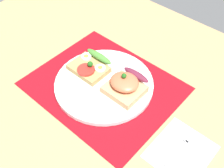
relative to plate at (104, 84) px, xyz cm
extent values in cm
cube|color=tan|center=(0.00, 0.00, -2.56)|extent=(120.00, 90.00, 3.20)
cube|color=maroon|center=(0.00, 0.00, -0.81)|extent=(39.68, 32.81, 0.30)
cylinder|color=white|center=(0.00, 0.00, 0.00)|extent=(27.69, 27.69, 1.33)
cube|color=#A98850|center=(-6.47, 0.53, 1.49)|extent=(10.65, 7.95, 1.64)
cylinder|color=red|center=(-5.81, -1.14, 2.61)|extent=(5.01, 5.01, 0.60)
ellipsoid|color=#478332|center=(-6.47, 4.90, 3.21)|extent=(9.37, 2.20, 1.80)
sphere|color=#1E5919|center=(-5.73, 0.53, 3.71)|extent=(1.60, 1.60, 1.60)
cylinder|color=white|center=(-9.67, 2.79, 2.56)|extent=(3.04, 3.04, 0.50)
cylinder|color=yellow|center=(-9.67, 2.79, 2.89)|extent=(1.37, 1.37, 0.16)
cylinder|color=white|center=(-3.28, 2.03, 2.56)|extent=(3.04, 3.04, 0.50)
cylinder|color=yellow|center=(-3.28, 2.03, 2.89)|extent=(1.37, 1.37, 0.16)
cube|color=tan|center=(6.47, 1.11, 1.65)|extent=(9.68, 8.86, 1.98)
ellipsoid|color=#E96340|center=(6.03, 1.55, 3.92)|extent=(7.94, 7.09, 2.55)
ellipsoid|color=maroon|center=(6.47, 5.94, 3.54)|extent=(8.23, 2.20, 1.80)
sphere|color=#1E5919|center=(5.67, 1.71, 5.89)|extent=(1.40, 1.40, 1.40)
cube|color=white|center=(27.42, -3.28, -0.66)|extent=(12.75, 14.53, 0.60)
cube|color=#B7B7BC|center=(27.20, -5.31, -0.20)|extent=(0.80, 10.16, 0.32)
cube|color=#B7B7BC|center=(27.20, -0.03, -0.20)|extent=(1.50, 1.20, 0.32)
cube|color=#B7B7BC|center=(26.55, 1.97, -0.20)|extent=(0.32, 2.80, 0.32)
cube|color=#B7B7BC|center=(27.20, 1.97, -0.20)|extent=(0.32, 2.80, 0.32)
cube|color=#B7B7BC|center=(27.85, 1.97, -0.20)|extent=(0.32, 2.80, 0.32)
camera|label=1|loc=(36.94, -38.14, 58.38)|focal=45.07mm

